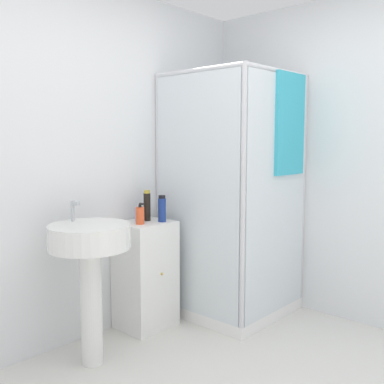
# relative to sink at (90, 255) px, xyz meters

# --- Properties ---
(wall_back) EXTENTS (6.40, 0.06, 2.50)m
(wall_back) POSITION_rel_sink_xyz_m (0.10, 0.38, 0.55)
(wall_back) COLOR silver
(wall_back) RESTS_ON ground_plane
(shower_enclosure) EXTENTS (0.88, 0.91, 1.94)m
(shower_enclosure) POSITION_rel_sink_xyz_m (1.28, -0.17, -0.15)
(shower_enclosure) COLOR white
(shower_enclosure) RESTS_ON ground_plane
(vanity_cabinet) EXTENTS (0.40, 0.36, 0.81)m
(vanity_cabinet) POSITION_rel_sink_xyz_m (0.62, 0.18, -0.30)
(vanity_cabinet) COLOR white
(vanity_cabinet) RESTS_ON ground_plane
(sink) EXTENTS (0.51, 0.51, 1.03)m
(sink) POSITION_rel_sink_xyz_m (0.00, 0.00, 0.00)
(sink) COLOR white
(sink) RESTS_ON ground_plane
(soap_dispenser) EXTENTS (0.06, 0.06, 0.16)m
(soap_dispenser) POSITION_rel_sink_xyz_m (0.54, 0.14, 0.17)
(soap_dispenser) COLOR #E5562D
(soap_dispenser) RESTS_ON vanity_cabinet
(shampoo_bottle_tall_black) EXTENTS (0.05, 0.05, 0.23)m
(shampoo_bottle_tall_black) POSITION_rel_sink_xyz_m (0.67, 0.21, 0.22)
(shampoo_bottle_tall_black) COLOR black
(shampoo_bottle_tall_black) RESTS_ON vanity_cabinet
(shampoo_bottle_blue) EXTENTS (0.06, 0.06, 0.20)m
(shampoo_bottle_blue) POSITION_rel_sink_xyz_m (0.71, 0.09, 0.20)
(shampoo_bottle_blue) COLOR navy
(shampoo_bottle_blue) RESTS_ON vanity_cabinet
(lotion_bottle_white) EXTENTS (0.05, 0.06, 0.14)m
(lotion_bottle_white) POSITION_rel_sink_xyz_m (0.60, 0.22, 0.16)
(lotion_bottle_white) COLOR #B299C6
(lotion_bottle_white) RESTS_ON vanity_cabinet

